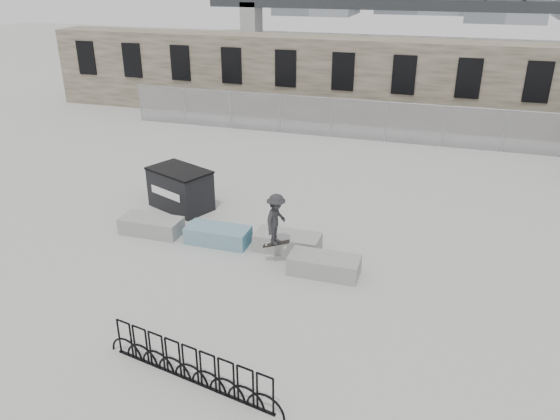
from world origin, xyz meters
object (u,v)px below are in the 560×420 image
Objects in this scene: bike_rack at (190,365)px; skateboarder at (276,219)px; planter_center_left at (218,234)px; planter_center_right at (288,241)px; planter_far_left at (151,225)px; dumpster at (180,189)px; planter_offset at (324,264)px.

skateboarder is at bearing 88.02° from bike_rack.
planter_center_left is 2.24m from planter_center_right.
planter_center_left is at bearing 0.56° from planter_far_left.
dumpster is at bearing 156.97° from planter_center_right.
planter_far_left is 1.00× the size of planter_offset.
planter_offset is (5.98, -0.83, 0.00)m from planter_far_left.
planter_center_left is 3.24m from dumpster.
dumpster is 1.55× the size of skateboarder.
bike_rack is at bearing -38.79° from dumpster.
dumpster reaches higher than bike_rack.
planter_offset is at bearing -7.88° from planter_far_left.
dumpster reaches higher than planter_far_left.
planter_center_right is 1.20× the size of skateboarder.
planter_center_right is (4.59, 0.22, 0.00)m from planter_far_left.
dumpster is 5.45m from skateboarder.
planter_far_left is 7.41m from bike_rack.
planter_center_right is at bearing 0.07° from dumpster.
bike_rack is at bearing -54.08° from planter_far_left.
skateboarder reaches higher than planter_offset.
bike_rack is (4.37, -8.18, -0.30)m from dumpster.
planter_far_left is at bearing -66.38° from dumpster.
planter_offset is at bearing -3.47° from dumpster.
planter_far_left is 6.04m from planter_offset.
planter_center_right is 0.77× the size of dumpster.
planter_offset is at bearing -36.78° from planter_center_right.
bike_rack is (2.00, -6.03, 0.15)m from planter_center_left.
skateboarder reaches higher than planter_center_left.
bike_rack is 2.65× the size of skateboarder.
dumpster reaches higher than planter_center_left.
planter_far_left is 1.00× the size of planter_center_right.
planter_center_left is at bearing -19.08° from dumpster.
dumpster is at bearing 90.52° from planter_far_left.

